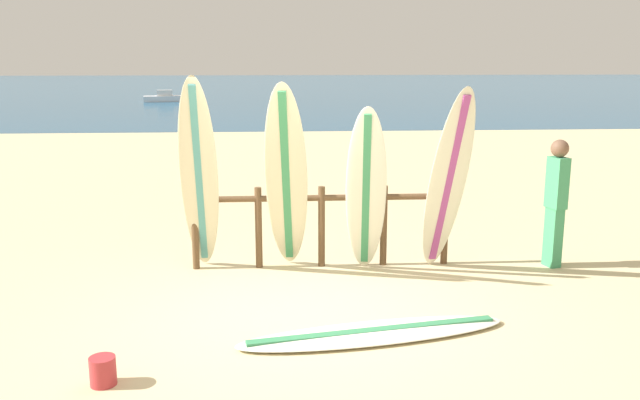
{
  "coord_description": "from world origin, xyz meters",
  "views": [
    {
      "loc": [
        -0.26,
        -6.82,
        2.72
      ],
      "look_at": [
        0.33,
        1.92,
        0.83
      ],
      "focal_mm": 37.34,
      "sensor_mm": 36.0,
      "label": 1
    }
  ],
  "objects_px": {
    "surfboard_leaning_left": "(286,180)",
    "small_boat_offshore": "(165,97)",
    "surfboard_leaning_center": "(448,182)",
    "beachgoer_standing": "(556,198)",
    "surfboard_rack": "(322,217)",
    "sand_bucket": "(103,371)",
    "surfboard_leaning_center_left": "(366,191)",
    "surfboard_leaning_far_left": "(199,177)",
    "surfboard_lying_on_sand": "(374,333)"
  },
  "relations": [
    {
      "from": "surfboard_leaning_far_left",
      "to": "surfboard_leaning_center_left",
      "type": "bearing_deg",
      "value": -3.51
    },
    {
      "from": "surfboard_leaning_far_left",
      "to": "surfboard_rack",
      "type": "bearing_deg",
      "value": 9.73
    },
    {
      "from": "small_boat_offshore",
      "to": "surfboard_rack",
      "type": "bearing_deg",
      "value": -77.71
    },
    {
      "from": "surfboard_lying_on_sand",
      "to": "surfboard_leaning_far_left",
      "type": "bearing_deg",
      "value": 132.87
    },
    {
      "from": "surfboard_leaning_center",
      "to": "beachgoer_standing",
      "type": "relative_size",
      "value": 1.43
    },
    {
      "from": "beachgoer_standing",
      "to": "sand_bucket",
      "type": "height_order",
      "value": "beachgoer_standing"
    },
    {
      "from": "surfboard_leaning_center_left",
      "to": "small_boat_offshore",
      "type": "relative_size",
      "value": 0.8
    },
    {
      "from": "surfboard_leaning_left",
      "to": "surfboard_leaning_center",
      "type": "bearing_deg",
      "value": -1.66
    },
    {
      "from": "surfboard_rack",
      "to": "surfboard_leaning_left",
      "type": "distance_m",
      "value": 0.83
    },
    {
      "from": "surfboard_leaning_left",
      "to": "surfboard_lying_on_sand",
      "type": "height_order",
      "value": "surfboard_leaning_left"
    },
    {
      "from": "surfboard_leaning_center_left",
      "to": "surfboard_leaning_center",
      "type": "distance_m",
      "value": 1.02
    },
    {
      "from": "surfboard_leaning_center",
      "to": "beachgoer_standing",
      "type": "height_order",
      "value": "surfboard_leaning_center"
    },
    {
      "from": "surfboard_rack",
      "to": "surfboard_leaning_left",
      "type": "bearing_deg",
      "value": -140.05
    },
    {
      "from": "surfboard_lying_on_sand",
      "to": "sand_bucket",
      "type": "xyz_separation_m",
      "value": [
        -2.43,
        -0.83,
        0.09
      ]
    },
    {
      "from": "surfboard_lying_on_sand",
      "to": "small_boat_offshore",
      "type": "height_order",
      "value": "small_boat_offshore"
    },
    {
      "from": "surfboard_leaning_left",
      "to": "beachgoer_standing",
      "type": "height_order",
      "value": "surfboard_leaning_left"
    },
    {
      "from": "beachgoer_standing",
      "to": "small_boat_offshore",
      "type": "bearing_deg",
      "value": 106.98
    },
    {
      "from": "surfboard_lying_on_sand",
      "to": "surfboard_leaning_left",
      "type": "bearing_deg",
      "value": 113.19
    },
    {
      "from": "surfboard_rack",
      "to": "surfboard_leaning_center_left",
      "type": "xyz_separation_m",
      "value": [
        0.53,
        -0.39,
        0.42
      ]
    },
    {
      "from": "surfboard_leaning_left",
      "to": "sand_bucket",
      "type": "distance_m",
      "value": 3.38
    },
    {
      "from": "surfboard_leaning_center_left",
      "to": "surfboard_leaning_center",
      "type": "height_order",
      "value": "surfboard_leaning_center"
    },
    {
      "from": "surfboard_rack",
      "to": "small_boat_offshore",
      "type": "xyz_separation_m",
      "value": [
        -7.43,
        34.1,
        -0.41
      ]
    },
    {
      "from": "surfboard_leaning_center",
      "to": "sand_bucket",
      "type": "bearing_deg",
      "value": -143.27
    },
    {
      "from": "surfboard_leaning_left",
      "to": "surfboard_lying_on_sand",
      "type": "xyz_separation_m",
      "value": [
        0.82,
        -1.92,
        -1.2
      ]
    },
    {
      "from": "surfboard_lying_on_sand",
      "to": "surfboard_leaning_center",
      "type": "bearing_deg",
      "value": 57.62
    },
    {
      "from": "surfboard_leaning_left",
      "to": "surfboard_leaning_center_left",
      "type": "relative_size",
      "value": 1.14
    },
    {
      "from": "surfboard_rack",
      "to": "sand_bucket",
      "type": "xyz_separation_m",
      "value": [
        -2.07,
        -3.15,
        -0.54
      ]
    },
    {
      "from": "surfboard_leaning_center_left",
      "to": "beachgoer_standing",
      "type": "height_order",
      "value": "surfboard_leaning_center_left"
    },
    {
      "from": "surfboard_leaning_center_left",
      "to": "surfboard_leaning_left",
      "type": "bearing_deg",
      "value": 179.88
    },
    {
      "from": "surfboard_leaning_center",
      "to": "surfboard_leaning_center_left",
      "type": "bearing_deg",
      "value": 176.83
    },
    {
      "from": "surfboard_leaning_far_left",
      "to": "beachgoer_standing",
      "type": "distance_m",
      "value": 4.6
    },
    {
      "from": "surfboard_leaning_far_left",
      "to": "surfboard_leaning_center",
      "type": "height_order",
      "value": "surfboard_leaning_far_left"
    },
    {
      "from": "surfboard_rack",
      "to": "surfboard_leaning_center",
      "type": "xyz_separation_m",
      "value": [
        1.54,
        -0.45,
        0.54
      ]
    },
    {
      "from": "beachgoer_standing",
      "to": "surfboard_rack",
      "type": "bearing_deg",
      "value": 176.01
    },
    {
      "from": "surfboard_leaning_center_left",
      "to": "beachgoer_standing",
      "type": "xyz_separation_m",
      "value": [
        2.52,
        0.18,
        -0.16
      ]
    },
    {
      "from": "surfboard_leaning_left",
      "to": "surfboard_leaning_center_left",
      "type": "distance_m",
      "value": 1.0
    },
    {
      "from": "surfboard_leaning_center_left",
      "to": "beachgoer_standing",
      "type": "relative_size",
      "value": 1.29
    },
    {
      "from": "surfboard_rack",
      "to": "surfboard_lying_on_sand",
      "type": "bearing_deg",
      "value": -81.17
    },
    {
      "from": "beachgoer_standing",
      "to": "small_boat_offshore",
      "type": "relative_size",
      "value": 0.62
    },
    {
      "from": "surfboard_leaning_left",
      "to": "small_boat_offshore",
      "type": "xyz_separation_m",
      "value": [
        -6.96,
        34.49,
        -0.98
      ]
    },
    {
      "from": "surfboard_rack",
      "to": "beachgoer_standing",
      "type": "distance_m",
      "value": 3.06
    },
    {
      "from": "small_boat_offshore",
      "to": "surfboard_leaning_far_left",
      "type": "bearing_deg",
      "value": -80.28
    },
    {
      "from": "surfboard_leaning_left",
      "to": "beachgoer_standing",
      "type": "bearing_deg",
      "value": 2.88
    },
    {
      "from": "surfboard_rack",
      "to": "small_boat_offshore",
      "type": "relative_size",
      "value": 1.25
    },
    {
      "from": "surfboard_leaning_center",
      "to": "sand_bucket",
      "type": "distance_m",
      "value": 4.64
    },
    {
      "from": "surfboard_lying_on_sand",
      "to": "sand_bucket",
      "type": "bearing_deg",
      "value": -161.08
    },
    {
      "from": "small_boat_offshore",
      "to": "sand_bucket",
      "type": "bearing_deg",
      "value": -81.82
    },
    {
      "from": "beachgoer_standing",
      "to": "surfboard_leaning_center",
      "type": "bearing_deg",
      "value": -171.14
    },
    {
      "from": "surfboard_leaning_far_left",
      "to": "surfboard_leaning_center",
      "type": "distance_m",
      "value": 3.09
    },
    {
      "from": "surfboard_leaning_center",
      "to": "small_boat_offshore",
      "type": "height_order",
      "value": "surfboard_leaning_center"
    }
  ]
}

